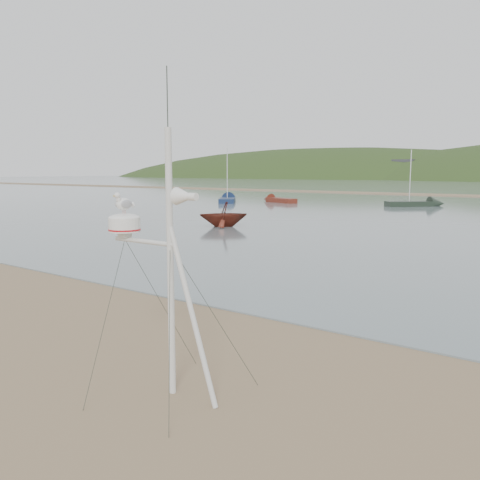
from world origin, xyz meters
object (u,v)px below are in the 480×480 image
Objects in this scene: mast_rig at (166,318)px; dinghy_red_far at (275,200)px; sailboat_blue_near at (228,199)px; boat_red at (223,203)px; sailboat_dark_mid at (423,204)px.

mast_rig is 49.70m from dinghy_red_far.
dinghy_red_far is at bearing 120.84° from mast_rig.
boat_red is at bearing -52.65° from sailboat_blue_near.
mast_rig is 0.92× the size of dinghy_red_far.
sailboat_dark_mid reaches higher than boat_red.
boat_red reaches higher than dinghy_red_far.
boat_red is at bearing -99.48° from sailboat_dark_mid.
sailboat_dark_mid is at bearing 124.67° from boat_red.
dinghy_red_far is (-25.48, 42.67, -0.93)m from mast_rig.
sailboat_blue_near is (-30.14, 40.15, -0.92)m from mast_rig.
sailboat_dark_mid is (20.23, 5.47, 0.00)m from sailboat_blue_near.
mast_rig reaches higher than boat_red.
sailboat_dark_mid is at bearing 10.77° from dinghy_red_far.
sailboat_blue_near reaches higher than dinghy_red_far.
boat_red is 26.62m from sailboat_dark_mid.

